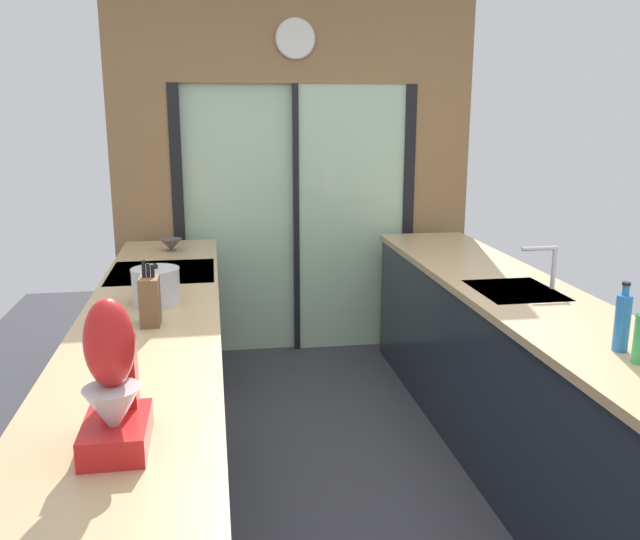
{
  "coord_description": "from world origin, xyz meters",
  "views": [
    {
      "loc": [
        -0.61,
        -2.51,
        1.8
      ],
      "look_at": [
        -0.06,
        0.92,
        0.98
      ],
      "focal_mm": 37.32,
      "sensor_mm": 36.0,
      "label": 1
    }
  ],
  "objects_px": {
    "oven_range": "(167,349)",
    "stock_pot": "(156,286)",
    "mixing_bowl": "(171,244)",
    "knife_block": "(150,300)",
    "soap_bottle_far": "(622,321)",
    "stand_mixer": "(114,391)"
  },
  "relations": [
    {
      "from": "oven_range",
      "to": "stock_pot",
      "type": "xyz_separation_m",
      "value": [
        0.02,
        -0.66,
        0.55
      ]
    },
    {
      "from": "oven_range",
      "to": "stock_pot",
      "type": "distance_m",
      "value": 0.86
    },
    {
      "from": "mixing_bowl",
      "to": "knife_block",
      "type": "xyz_separation_m",
      "value": [
        -0.0,
        -1.55,
        0.06
      ]
    },
    {
      "from": "knife_block",
      "to": "soap_bottle_far",
      "type": "xyz_separation_m",
      "value": [
        1.78,
        -0.61,
        0.01
      ]
    },
    {
      "from": "oven_range",
      "to": "soap_bottle_far",
      "type": "bearing_deg",
      "value": -41.49
    },
    {
      "from": "mixing_bowl",
      "to": "soap_bottle_far",
      "type": "height_order",
      "value": "soap_bottle_far"
    },
    {
      "from": "stock_pot",
      "to": "soap_bottle_far",
      "type": "distance_m",
      "value": 2.01
    },
    {
      "from": "oven_range",
      "to": "stock_pot",
      "type": "height_order",
      "value": "stock_pot"
    },
    {
      "from": "oven_range",
      "to": "stock_pot",
      "type": "bearing_deg",
      "value": -88.4
    },
    {
      "from": "stock_pot",
      "to": "soap_bottle_far",
      "type": "bearing_deg",
      "value": -27.58
    },
    {
      "from": "oven_range",
      "to": "stand_mixer",
      "type": "xyz_separation_m",
      "value": [
        0.02,
        -2.06,
        0.63
      ]
    },
    {
      "from": "stand_mixer",
      "to": "soap_bottle_far",
      "type": "xyz_separation_m",
      "value": [
        1.78,
        0.47,
        -0.05
      ]
    },
    {
      "from": "mixing_bowl",
      "to": "stand_mixer",
      "type": "height_order",
      "value": "stand_mixer"
    },
    {
      "from": "stock_pot",
      "to": "soap_bottle_far",
      "type": "relative_size",
      "value": 0.84
    },
    {
      "from": "oven_range",
      "to": "stock_pot",
      "type": "relative_size",
      "value": 4.09
    },
    {
      "from": "oven_range",
      "to": "stand_mixer",
      "type": "height_order",
      "value": "stand_mixer"
    },
    {
      "from": "oven_range",
      "to": "mixing_bowl",
      "type": "height_order",
      "value": "mixing_bowl"
    },
    {
      "from": "knife_block",
      "to": "stand_mixer",
      "type": "bearing_deg",
      "value": -90.0
    },
    {
      "from": "knife_block",
      "to": "soap_bottle_far",
      "type": "bearing_deg",
      "value": -19.03
    },
    {
      "from": "mixing_bowl",
      "to": "stand_mixer",
      "type": "bearing_deg",
      "value": -90.0
    },
    {
      "from": "knife_block",
      "to": "mixing_bowl",
      "type": "bearing_deg",
      "value": 90.0
    },
    {
      "from": "oven_range",
      "to": "soap_bottle_far",
      "type": "relative_size",
      "value": 3.43
    }
  ]
}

